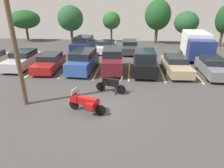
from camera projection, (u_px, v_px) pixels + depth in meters
ground at (102, 107)px, 11.69m from camera, size 44.00×44.00×0.10m
motorcycle_touring at (85, 102)px, 10.82m from camera, size 2.23×1.08×1.35m
motorcycle_second at (111, 85)px, 13.22m from camera, size 2.10×0.77×1.29m
parking_stripes at (98, 70)px, 17.76m from camera, size 23.23×4.93×0.01m
car_silver at (23, 59)px, 18.45m from camera, size 1.97×4.84×1.52m
car_red at (49, 62)px, 17.76m from camera, size 2.04×4.54×1.40m
car_blue at (83, 61)px, 17.40m from camera, size 2.19×4.71×1.82m
car_maroon at (112, 60)px, 17.26m from camera, size 2.11×4.44×2.00m
car_black at (145, 62)px, 17.00m from camera, size 1.93×4.63×1.87m
car_tan at (176, 65)px, 16.97m from camera, size 2.06×4.92×1.43m
car_grey at (213, 67)px, 16.35m from camera, size 1.84×4.56×1.47m
car_far_navy at (83, 44)px, 24.02m from camera, size 2.34×4.61×1.92m
car_far_white at (106, 47)px, 24.05m from camera, size 2.15×4.47×1.39m
car_far_charcoal at (130, 47)px, 23.95m from camera, size 2.04×4.95×1.43m
box_truck at (196, 44)px, 21.49m from camera, size 3.02×6.40×2.71m
utility_pole at (13, 36)px, 10.29m from camera, size 0.35×1.80×7.98m
tree_rear at (158, 15)px, 28.10m from camera, size 3.76×3.76×6.22m
tree_far_left at (25, 19)px, 30.23m from camera, size 4.56×4.56×4.72m
tree_left at (71, 18)px, 27.31m from camera, size 3.59×3.59×5.44m
tree_right at (186, 23)px, 27.29m from camera, size 3.36×3.36×4.67m
tree_center at (111, 21)px, 29.70m from camera, size 2.72×2.72×4.53m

